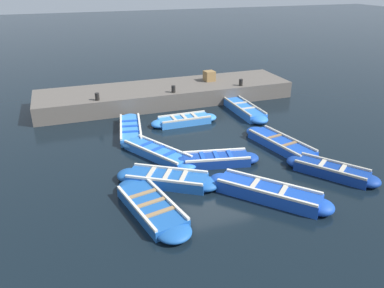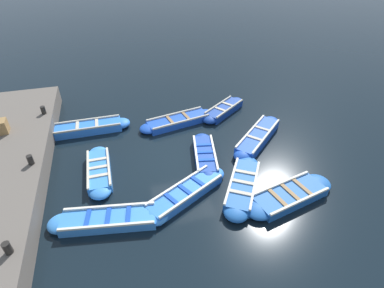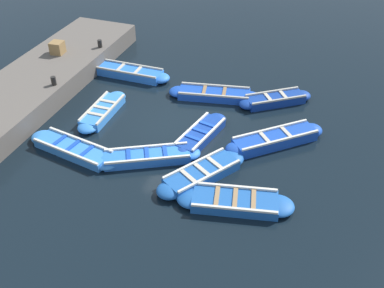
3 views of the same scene
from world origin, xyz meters
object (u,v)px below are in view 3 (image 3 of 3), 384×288
object	(u,v)px
boat_outer_left	(275,140)
boat_near_quay	(235,202)
bollard_mid_south	(100,44)
boat_stern_in	(73,149)
wooden_crate	(57,48)
boat_end_of_row	(275,100)
boat_tucked	(147,157)
boat_alongside	(130,73)
boat_drifting	(103,111)
boat_far_corner	(202,174)
boat_broadside	(200,135)
bollard_mid_north	(54,81)
boat_outer_right	(214,94)

from	to	relation	value
boat_outer_left	boat_near_quay	world-z (taller)	boat_outer_left
boat_near_quay	bollard_mid_south	xyz separation A→B (m)	(-8.41, 6.97, 0.86)
boat_stern_in	wooden_crate	bearing A→B (deg)	126.78
boat_end_of_row	boat_outer_left	xyz separation A→B (m)	(0.55, -2.75, 0.03)
boat_tucked	wooden_crate	bearing A→B (deg)	144.00
boat_alongside	boat_drifting	distance (m)	3.24
boat_outer_left	boat_far_corner	bearing A→B (deg)	-125.33
boat_drifting	wooden_crate	size ratio (longest dim) A/B	5.74
boat_end_of_row	boat_near_quay	xyz separation A→B (m)	(0.04, -6.24, -0.02)
boat_end_of_row	boat_near_quay	bearing A→B (deg)	-89.66
boat_end_of_row	wooden_crate	xyz separation A→B (m)	(-9.83, -0.47, 0.94)
boat_stern_in	boat_end_of_row	bearing A→B (deg)	43.49
boat_drifting	boat_outer_left	bearing A→B (deg)	3.39
boat_near_quay	wooden_crate	distance (m)	11.47
boat_near_quay	boat_alongside	bearing A→B (deg)	136.49
boat_alongside	bollard_mid_south	bearing A→B (deg)	159.41
bollard_mid_south	boat_broadside	bearing A→B (deg)	-32.85
boat_outer_left	bollard_mid_north	size ratio (longest dim) A/B	9.66
boat_near_quay	boat_outer_left	bearing A→B (deg)	81.69
bollard_mid_north	wooden_crate	size ratio (longest dim) A/B	0.65
boat_near_quay	bollard_mid_north	xyz separation A→B (m)	(-8.41, 3.26, 0.86)
boat_far_corner	wooden_crate	world-z (taller)	wooden_crate
boat_stern_in	boat_broadside	distance (m)	4.53
boat_outer_left	boat_near_quay	size ratio (longest dim) A/B	0.91
boat_tucked	bollard_mid_north	distance (m)	5.54
boat_stern_in	boat_alongside	world-z (taller)	boat_alongside
bollard_mid_north	wooden_crate	xyz separation A→B (m)	(-1.46, 2.51, 0.10)
boat_near_quay	boat_outer_right	xyz separation A→B (m)	(-2.51, 5.83, 0.01)
boat_alongside	bollard_mid_north	bearing A→B (deg)	-120.05
boat_tucked	boat_alongside	xyz separation A→B (m)	(-3.25, 5.24, 0.03)
boat_far_corner	bollard_mid_south	world-z (taller)	bollard_mid_south
boat_far_corner	bollard_mid_south	size ratio (longest dim) A/B	9.49
boat_end_of_row	wooden_crate	bearing A→B (deg)	-177.24
boat_stern_in	bollard_mid_north	xyz separation A→B (m)	(-2.41, 2.67, 0.86)
boat_outer_left	boat_near_quay	distance (m)	3.53
boat_stern_in	boat_outer_left	distance (m)	7.12
boat_end_of_row	bollard_mid_north	world-z (taller)	bollard_mid_north
boat_far_corner	bollard_mid_south	bearing A→B (deg)	139.12
boat_end_of_row	boat_stern_in	distance (m)	8.21
boat_end_of_row	boat_alongside	bearing A→B (deg)	179.43
boat_outer_left	bollard_mid_south	world-z (taller)	bollard_mid_south
boat_broadside	bollard_mid_south	xyz separation A→B (m)	(-6.30, 4.07, 0.85)
boat_alongside	bollard_mid_south	world-z (taller)	bollard_mid_south
boat_drifting	boat_outer_right	distance (m)	4.62
boat_drifting	wooden_crate	world-z (taller)	wooden_crate
boat_outer_left	boat_outer_right	bearing A→B (deg)	142.28
boat_near_quay	boat_outer_right	bearing A→B (deg)	113.30
boat_tucked	boat_alongside	distance (m)	6.16
boat_alongside	wooden_crate	bearing A→B (deg)	-170.51
boat_tucked	boat_drifting	world-z (taller)	boat_drifting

